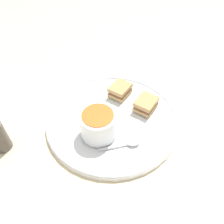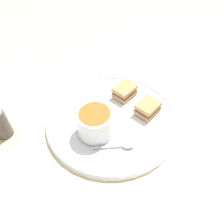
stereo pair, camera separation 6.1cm
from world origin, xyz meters
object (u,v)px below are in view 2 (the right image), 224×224
(sandwich_half_near, at_px, (148,108))
(sandwich_half_far, at_px, (125,91))
(soup_bowl, at_px, (95,123))
(spoon, at_px, (125,145))

(sandwich_half_near, bearing_deg, sandwich_half_far, -42.73)
(soup_bowl, distance_m, spoon, 0.10)
(soup_bowl, height_order, sandwich_half_far, soup_bowl)
(soup_bowl, height_order, spoon, soup_bowl)
(soup_bowl, bearing_deg, sandwich_half_far, -113.48)
(soup_bowl, height_order, sandwich_half_near, soup_bowl)
(sandwich_half_near, bearing_deg, spoon, 65.83)
(sandwich_half_far, bearing_deg, spoon, 94.25)
(sandwich_half_near, bearing_deg, soup_bowl, 32.56)
(sandwich_half_near, height_order, sandwich_half_far, same)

